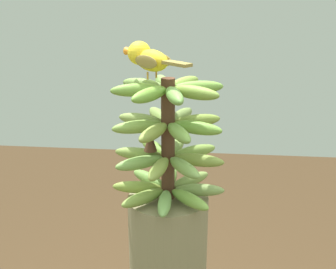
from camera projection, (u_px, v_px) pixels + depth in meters
banana_bunch at (168, 140)px, 1.18m from camera, size 0.32×0.32×0.34m
perched_bird at (147, 57)px, 1.12m from camera, size 0.17×0.19×0.09m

